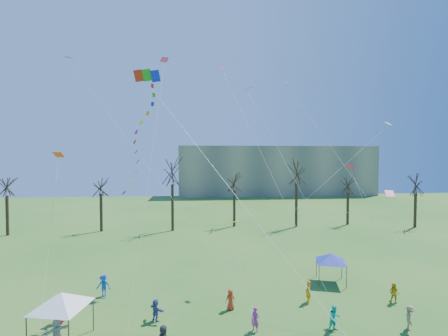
{
  "coord_description": "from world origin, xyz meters",
  "views": [
    {
      "loc": [
        -3.13,
        -14.37,
        11.68
      ],
      "look_at": [
        -1.37,
        5.0,
        11.0
      ],
      "focal_mm": 25.0,
      "sensor_mm": 36.0,
      "label": 1
    }
  ],
  "objects": [
    {
      "name": "small_kites_aloft",
      "position": [
        -0.09,
        10.42,
        13.89
      ],
      "size": [
        29.51,
        18.25,
        31.47
      ],
      "color": "#FE3D0D",
      "rests_on": "ground"
    },
    {
      "name": "bare_tree_row",
      "position": [
        1.68,
        35.77,
        7.32
      ],
      "size": [
        69.47,
        8.52,
        11.54
      ],
      "color": "black",
      "rests_on": "ground"
    },
    {
      "name": "big_box_kite",
      "position": [
        -6.62,
        7.38,
        12.86
      ],
      "size": [
        6.76,
        7.63,
        23.04
      ],
      "color": "red",
      "rests_on": "ground"
    },
    {
      "name": "distant_building",
      "position": [
        22.0,
        82.0,
        7.5
      ],
      "size": [
        60.0,
        14.0,
        15.0
      ],
      "primitive_type": "cube",
      "color": "gray",
      "rests_on": "ground"
    },
    {
      "name": "canopy_tent_white",
      "position": [
        -11.63,
        5.89,
        2.64
      ],
      "size": [
        4.07,
        4.07,
        3.12
      ],
      "color": "#3F3F44",
      "rests_on": "ground"
    },
    {
      "name": "festival_crowd",
      "position": [
        -1.28,
        5.63,
        0.85
      ],
      "size": [
        26.13,
        12.6,
        1.84
      ],
      "color": "red",
      "rests_on": "ground"
    },
    {
      "name": "canopy_tent_blue",
      "position": [
        9.4,
        13.3,
        2.3
      ],
      "size": [
        3.48,
        3.48,
        2.72
      ],
      "color": "#3F3F44",
      "rests_on": "ground"
    }
  ]
}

